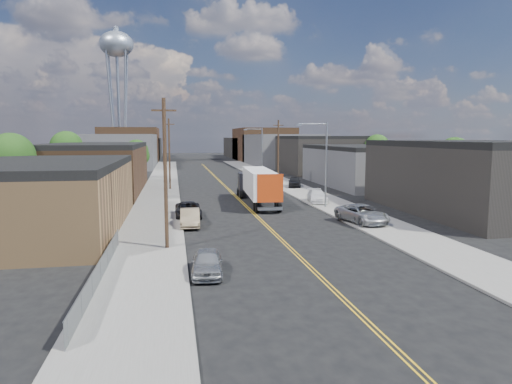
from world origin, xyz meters
name	(u,v)px	position (x,y,z in m)	size (l,w,h in m)	color
ground	(218,179)	(0.00, 60.00, 0.00)	(260.00, 260.00, 0.00)	black
centerline	(228,188)	(0.00, 45.00, 0.01)	(0.32, 120.00, 0.01)	gold
sidewalk_left	(161,189)	(-9.50, 45.00, 0.07)	(5.00, 140.00, 0.15)	slate
sidewalk_right	(291,187)	(9.50, 45.00, 0.07)	(5.00, 140.00, 0.15)	slate
warehouse_tan	(42,196)	(-18.00, 18.00, 2.80)	(12.00, 22.00, 5.60)	olive
warehouse_brown	(96,168)	(-18.00, 44.00, 3.30)	(12.00, 26.00, 6.60)	#482F1C
industrial_right_a	(477,177)	(21.99, 20.00, 3.55)	(14.00, 22.00, 7.10)	black
industrial_right_b	(368,165)	(22.00, 46.00, 3.05)	(14.00, 24.00, 6.10)	#3B3C3E
industrial_right_c	(316,154)	(22.00, 72.00, 3.80)	(14.00, 22.00, 7.60)	black
skyline_left_a	(122,151)	(-20.00, 95.00, 4.00)	(16.00, 30.00, 8.00)	#3B3C3E
skyline_right_a	(282,150)	(20.00, 95.00, 4.00)	(16.00, 30.00, 8.00)	#3B3C3E
skyline_left_b	(131,145)	(-20.00, 120.00, 5.00)	(16.00, 26.00, 10.00)	#482F1C
skyline_right_b	(263,144)	(20.00, 120.00, 5.00)	(16.00, 26.00, 10.00)	#482F1C
skyline_left_c	(136,148)	(-20.00, 140.00, 3.50)	(16.00, 40.00, 7.00)	black
skyline_right_c	(252,148)	(20.00, 140.00, 3.50)	(16.00, 40.00, 7.00)	black
water_tower	(117,49)	(-22.00, 110.00, 30.65)	(9.00, 9.00, 36.90)	gray
streetlight_near	(323,158)	(7.60, 25.00, 5.33)	(3.39, 0.25, 9.00)	gray
streetlight_far	(260,149)	(7.60, 60.00, 5.33)	(3.39, 0.25, 9.00)	gray
utility_pole_left_near	(165,173)	(-8.20, 10.00, 5.14)	(1.60, 0.26, 10.00)	black
utility_pole_left_far	(169,153)	(-8.20, 45.00, 5.14)	(1.60, 0.26, 10.00)	black
utility_pole_right	(278,152)	(8.20, 48.00, 5.14)	(1.60, 0.26, 10.00)	black
chainlink_fence	(100,271)	(-11.50, 3.50, 0.66)	(0.05, 16.00, 1.22)	slate
tree_left_near	(12,160)	(-23.94, 30.00, 5.18)	(4.85, 4.76, 7.91)	black
tree_left_mid	(67,150)	(-23.94, 55.00, 5.48)	(5.10, 5.04, 8.37)	black
tree_left_far	(137,153)	(-13.94, 62.00, 4.57)	(4.35, 4.20, 6.97)	black
tree_right_near	(454,156)	(30.06, 36.00, 4.87)	(4.60, 4.48, 7.44)	black
tree_right_far	(377,149)	(30.06, 60.00, 5.18)	(4.85, 4.76, 7.91)	black
semi_truck	(257,184)	(1.50, 29.83, 2.23)	(3.26, 15.09, 3.92)	silver
car_left_a	(207,262)	(-5.98, 3.95, 0.70)	(1.66, 4.12, 1.41)	#95989A
car_left_b	(190,218)	(-6.40, 17.69, 0.75)	(1.58, 4.54, 1.50)	#7E6D53
car_left_c	(188,210)	(-6.40, 22.18, 0.71)	(2.35, 5.10, 1.42)	black
car_right_lot_a	(362,214)	(8.20, 16.00, 0.92)	(2.57, 5.57, 1.55)	#A7A9AC
car_right_lot_b	(317,196)	(8.20, 28.52, 0.83)	(1.91, 4.70, 1.36)	silver
car_right_lot_c	(295,182)	(9.78, 44.12, 0.90)	(1.78, 4.41, 1.50)	black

